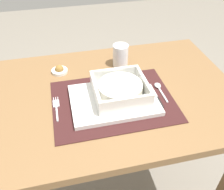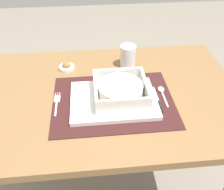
% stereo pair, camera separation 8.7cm
% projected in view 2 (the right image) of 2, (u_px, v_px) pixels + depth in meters
% --- Properties ---
extents(dining_table, '(0.97, 0.65, 0.75)m').
position_uv_depth(dining_table, '(112.00, 115.00, 1.01)').
color(dining_table, brown).
rests_on(dining_table, ground).
extents(placemat, '(0.43, 0.32, 0.00)m').
position_uv_depth(placemat, '(112.00, 101.00, 0.89)').
color(placemat, '#381919').
rests_on(placemat, dining_table).
extents(serving_plate, '(0.30, 0.22, 0.02)m').
position_uv_depth(serving_plate, '(112.00, 100.00, 0.88)').
color(serving_plate, white).
rests_on(serving_plate, placemat).
extents(porridge_bowl, '(0.18, 0.18, 0.06)m').
position_uv_depth(porridge_bowl, '(121.00, 90.00, 0.87)').
color(porridge_bowl, white).
rests_on(porridge_bowl, serving_plate).
extents(fork, '(0.02, 0.13, 0.00)m').
position_uv_depth(fork, '(57.00, 102.00, 0.88)').
color(fork, silver).
rests_on(fork, placemat).
extents(spoon, '(0.02, 0.11, 0.01)m').
position_uv_depth(spoon, '(162.00, 91.00, 0.92)').
color(spoon, silver).
rests_on(spoon, placemat).
extents(butter_knife, '(0.01, 0.14, 0.01)m').
position_uv_depth(butter_knife, '(157.00, 101.00, 0.89)').
color(butter_knife, black).
rests_on(butter_knife, placemat).
extents(drinking_glass, '(0.06, 0.06, 0.09)m').
position_uv_depth(drinking_glass, '(128.00, 57.00, 1.04)').
color(drinking_glass, white).
rests_on(drinking_glass, dining_table).
extents(condiment_saucer, '(0.07, 0.07, 0.04)m').
position_uv_depth(condiment_saucer, '(67.00, 67.00, 1.05)').
color(condiment_saucer, white).
rests_on(condiment_saucer, dining_table).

